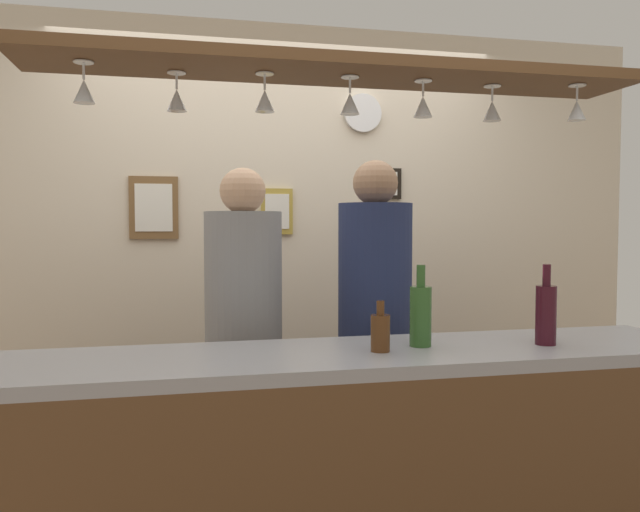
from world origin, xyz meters
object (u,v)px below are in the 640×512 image
(picture_frame_caricature, at_px, (154,208))
(picture_frame_lower_pair, at_px, (374,223))
(bottle_wine_dark_red, at_px, (546,313))
(picture_frame_crest, at_px, (277,211))
(person_middle_navy_shirt, at_px, (375,311))
(picture_frame_upper_small, at_px, (383,184))
(wall_clock, at_px, (363,113))
(bottle_beer_brown_stubby, at_px, (380,332))
(bottle_champagne_green, at_px, (421,314))
(person_left_grey_shirt, at_px, (244,322))

(picture_frame_caricature, height_order, picture_frame_lower_pair, picture_frame_caricature)
(bottle_wine_dark_red, relative_size, picture_frame_crest, 1.15)
(picture_frame_crest, bearing_deg, bottle_wine_dark_red, -61.48)
(person_middle_navy_shirt, xyz_separation_m, picture_frame_caricature, (-1.02, 0.77, 0.49))
(picture_frame_upper_small, relative_size, wall_clock, 1.00)
(person_middle_navy_shirt, xyz_separation_m, picture_frame_crest, (-0.34, 0.77, 0.47))
(person_middle_navy_shirt, height_order, picture_frame_crest, person_middle_navy_shirt)
(bottle_beer_brown_stubby, relative_size, picture_frame_caricature, 0.53)
(bottle_champagne_green, height_order, picture_frame_caricature, picture_frame_caricature)
(bottle_wine_dark_red, bearing_deg, person_left_grey_shirt, 147.00)
(person_middle_navy_shirt, distance_m, picture_frame_caricature, 1.37)
(person_middle_navy_shirt, relative_size, bottle_champagne_green, 5.88)
(bottle_beer_brown_stubby, bearing_deg, bottle_wine_dark_red, -1.11)
(bottle_champagne_green, xyz_separation_m, picture_frame_lower_pair, (0.25, 1.38, 0.33))
(bottle_wine_dark_red, xyz_separation_m, bottle_champagne_green, (-0.47, 0.07, 0.00))
(bottle_beer_brown_stubby, xyz_separation_m, bottle_champagne_green, (0.17, 0.06, 0.05))
(picture_frame_lower_pair, relative_size, wall_clock, 1.36)
(bottle_champagne_green, height_order, picture_frame_upper_small, picture_frame_upper_small)
(person_middle_navy_shirt, bearing_deg, bottle_champagne_green, -91.73)
(picture_frame_upper_small, xyz_separation_m, picture_frame_lower_pair, (-0.06, 0.00, -0.23))
(picture_frame_caricature, bearing_deg, bottle_wine_dark_red, -44.74)
(person_middle_navy_shirt, bearing_deg, picture_frame_upper_small, 69.22)
(person_left_grey_shirt, relative_size, wall_clock, 7.81)
(bottle_beer_brown_stubby, xyz_separation_m, picture_frame_caricature, (-0.82, 1.44, 0.47))
(person_left_grey_shirt, distance_m, bottle_champagne_green, 0.86)
(bottle_champagne_green, height_order, picture_frame_crest, picture_frame_crest)
(bottle_wine_dark_red, xyz_separation_m, wall_clock, (-0.29, 1.45, 0.97))
(bottle_wine_dark_red, distance_m, picture_frame_crest, 1.70)
(person_left_grey_shirt, bearing_deg, bottle_wine_dark_red, -33.00)
(picture_frame_caricature, bearing_deg, picture_frame_lower_pair, 0.00)
(person_left_grey_shirt, height_order, picture_frame_caricature, picture_frame_caricature)
(picture_frame_crest, height_order, picture_frame_lower_pair, picture_frame_crest)
(bottle_wine_dark_red, distance_m, picture_frame_upper_small, 1.57)
(bottle_beer_brown_stubby, distance_m, wall_clock, 1.79)
(picture_frame_crest, distance_m, wall_clock, 0.76)
(person_left_grey_shirt, distance_m, person_middle_navy_shirt, 0.61)
(person_middle_navy_shirt, height_order, bottle_beer_brown_stubby, person_middle_navy_shirt)
(person_middle_navy_shirt, relative_size, picture_frame_lower_pair, 5.88)
(person_middle_navy_shirt, height_order, picture_frame_lower_pair, person_middle_navy_shirt)
(picture_frame_lower_pair, bearing_deg, person_left_grey_shirt, -137.64)
(wall_clock, bearing_deg, bottle_beer_brown_stubby, -103.90)
(person_middle_navy_shirt, relative_size, picture_frame_crest, 6.78)
(bottle_champagne_green, bearing_deg, picture_frame_upper_small, 77.36)
(bottle_beer_brown_stubby, height_order, bottle_wine_dark_red, bottle_wine_dark_red)
(person_left_grey_shirt, distance_m, picture_frame_caricature, 1.01)
(bottle_wine_dark_red, distance_m, picture_frame_lower_pair, 1.51)
(person_left_grey_shirt, distance_m, picture_frame_upper_small, 1.36)
(person_left_grey_shirt, height_order, wall_clock, wall_clock)
(picture_frame_lower_pair, bearing_deg, bottle_wine_dark_red, -81.58)
(person_middle_navy_shirt, relative_size, picture_frame_caricature, 5.19)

